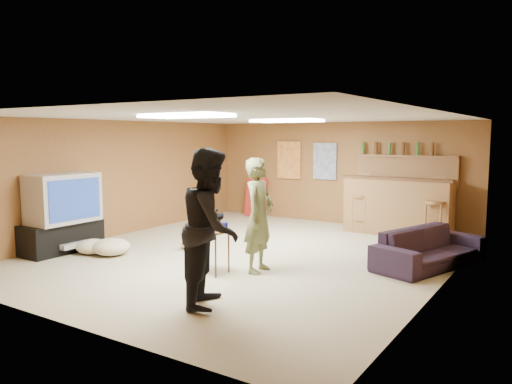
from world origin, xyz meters
The scene contains 32 objects.
ground centered at (0.00, 0.00, 0.00)m, with size 7.00×7.00×0.00m, color tan.
ceiling centered at (0.00, 0.00, 2.20)m, with size 6.00×7.00×0.02m, color silver.
wall_back centered at (0.00, 3.50, 1.10)m, with size 6.00×0.02×2.20m, color brown.
wall_front centered at (0.00, -3.50, 1.10)m, with size 6.00×0.02×2.20m, color brown.
wall_left centered at (-3.00, 0.00, 1.10)m, with size 0.02×7.00×2.20m, color brown.
wall_right centered at (3.00, 0.00, 1.10)m, with size 0.02×7.00×2.20m, color brown.
tv_stand centered at (-2.72, -1.50, 0.25)m, with size 0.55×1.30×0.50m, color black.
dvd_box centered at (-2.50, -1.50, 0.15)m, with size 0.35×0.50×0.08m, color #B2B2B7.
tv_body centered at (-2.65, -1.50, 0.90)m, with size 0.60×1.10×0.80m, color #B2B2B7.
tv_screen centered at (-2.34, -1.50, 0.90)m, with size 0.02×0.95×0.65m, color navy.
bar_counter centered at (1.50, 2.95, 0.55)m, with size 2.00×0.60×1.10m, color brown.
bar_lip centered at (1.50, 2.70, 1.10)m, with size 2.10×0.12×0.05m, color #432815.
bar_shelf centered at (1.50, 3.40, 1.50)m, with size 2.00×0.18×0.05m, color brown.
bar_backing centered at (1.50, 3.42, 1.20)m, with size 2.00×0.14×0.60m, color brown.
poster_left centered at (-1.20, 3.46, 1.35)m, with size 0.60×0.03×0.85m, color #BF3F26.
poster_right centered at (-0.30, 3.46, 1.35)m, with size 0.55×0.03×0.80m, color #334C99.
folding_chair_stack centered at (-2.00, 3.30, 0.45)m, with size 0.50×0.14×0.90m, color red.
ceiling_panel_front centered at (0.00, -1.50, 2.17)m, with size 1.20×0.60×0.04m, color white.
ceiling_panel_back centered at (0.00, 1.20, 2.17)m, with size 1.20×0.60×0.04m, color white.
person_olive centered at (0.67, -0.76, 0.81)m, with size 0.59×0.39×1.61m, color #5C6339.
person_black centered at (0.94, -2.19, 0.89)m, with size 0.86×0.67×1.78m, color black.
sofa centered at (2.63, 0.81, 0.28)m, with size 1.91×0.74×0.56m, color black.
tray_table centered at (0.14, -1.19, 0.31)m, with size 0.47×0.38×0.61m, color #432815.
cup_red_near centered at (0.02, -1.12, 0.67)m, with size 0.08×0.08×0.12m, color red.
cup_red_far centered at (0.23, -1.25, 0.66)m, with size 0.07×0.07×0.10m, color red.
cup_blue centered at (0.30, -1.06, 0.66)m, with size 0.07×0.07×0.10m, color navy.
bar_stool_left centered at (0.81, 2.79, 0.54)m, with size 0.34×0.34×1.07m, color brown, non-canonical shape.
bar_stool_right centered at (2.27, 2.64, 0.64)m, with size 0.41×0.41×1.28m, color brown, non-canonical shape.
cushion_near_tv centered at (-1.85, -1.22, 0.13)m, with size 0.60×0.60×0.27m, color #C2B188.
cushion_mid centered at (-1.03, -0.16, 0.10)m, with size 0.44×0.44×0.20m, color #C2B188.
cushion_far centered at (-2.19, -1.32, 0.12)m, with size 0.52×0.52×0.23m, color #C2B188.
bottle_row centered at (1.30, 3.38, 1.65)m, with size 1.48×0.08×0.26m, color #3F7233, non-canonical shape.
Camera 1 is at (4.36, -6.57, 1.92)m, focal length 35.00 mm.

